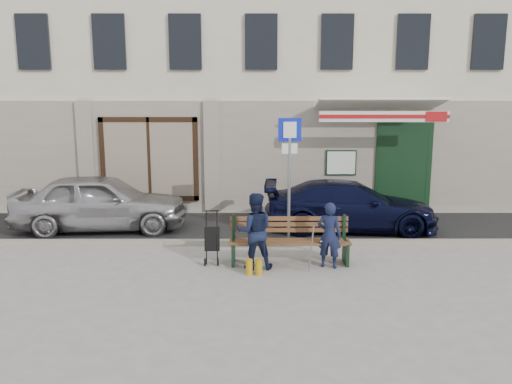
{
  "coord_description": "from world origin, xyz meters",
  "views": [
    {
      "loc": [
        -0.17,
        -9.35,
        3.23
      ],
      "look_at": [
        -0.15,
        1.6,
        1.2
      ],
      "focal_mm": 35.0,
      "sensor_mm": 36.0,
      "label": 1
    }
  ],
  "objects_px": {
    "car_silver": "(101,202)",
    "bench": "(287,241)",
    "man": "(329,235)",
    "woman": "(254,231)",
    "car_navy": "(350,206)",
    "parking_sign": "(289,159)",
    "stroller": "(212,240)"
  },
  "relations": [
    {
      "from": "parking_sign",
      "to": "woman",
      "type": "bearing_deg",
      "value": -119.26
    },
    {
      "from": "car_silver",
      "to": "woman",
      "type": "relative_size",
      "value": 2.83
    },
    {
      "from": "car_silver",
      "to": "woman",
      "type": "height_order",
      "value": "woman"
    },
    {
      "from": "car_navy",
      "to": "bench",
      "type": "xyz_separation_m",
      "value": [
        -1.73,
        -2.62,
        -0.16
      ]
    },
    {
      "from": "parking_sign",
      "to": "woman",
      "type": "height_order",
      "value": "parking_sign"
    },
    {
      "from": "parking_sign",
      "to": "stroller",
      "type": "relative_size",
      "value": 2.7
    },
    {
      "from": "bench",
      "to": "stroller",
      "type": "xyz_separation_m",
      "value": [
        -1.5,
        0.06,
        0.01
      ]
    },
    {
      "from": "bench",
      "to": "woman",
      "type": "xyz_separation_m",
      "value": [
        -0.65,
        -0.28,
        0.29
      ]
    },
    {
      "from": "car_navy",
      "to": "man",
      "type": "height_order",
      "value": "man"
    },
    {
      "from": "stroller",
      "to": "woman",
      "type": "bearing_deg",
      "value": -25.24
    },
    {
      "from": "man",
      "to": "stroller",
      "type": "relative_size",
      "value": 1.24
    },
    {
      "from": "parking_sign",
      "to": "car_navy",
      "type": "bearing_deg",
      "value": 24.5
    },
    {
      "from": "bench",
      "to": "woman",
      "type": "relative_size",
      "value": 1.61
    },
    {
      "from": "man",
      "to": "woman",
      "type": "distance_m",
      "value": 1.45
    },
    {
      "from": "car_navy",
      "to": "stroller",
      "type": "relative_size",
      "value": 4.08
    },
    {
      "from": "woman",
      "to": "parking_sign",
      "type": "bearing_deg",
      "value": -116.24
    },
    {
      "from": "man",
      "to": "bench",
      "type": "bearing_deg",
      "value": 1.57
    },
    {
      "from": "man",
      "to": "stroller",
      "type": "height_order",
      "value": "man"
    },
    {
      "from": "bench",
      "to": "woman",
      "type": "bearing_deg",
      "value": -156.9
    },
    {
      "from": "man",
      "to": "stroller",
      "type": "bearing_deg",
      "value": 10.46
    },
    {
      "from": "stroller",
      "to": "parking_sign",
      "type": "bearing_deg",
      "value": 40.52
    },
    {
      "from": "car_silver",
      "to": "car_navy",
      "type": "bearing_deg",
      "value": -94.25
    },
    {
      "from": "stroller",
      "to": "car_navy",
      "type": "bearing_deg",
      "value": 34.85
    },
    {
      "from": "woman",
      "to": "car_navy",
      "type": "bearing_deg",
      "value": -133.37
    },
    {
      "from": "car_silver",
      "to": "stroller",
      "type": "height_order",
      "value": "car_silver"
    },
    {
      "from": "woman",
      "to": "stroller",
      "type": "bearing_deg",
      "value": -25.65
    },
    {
      "from": "man",
      "to": "woman",
      "type": "bearing_deg",
      "value": 19.6
    },
    {
      "from": "car_silver",
      "to": "bench",
      "type": "bearing_deg",
      "value": -124.53
    },
    {
      "from": "car_silver",
      "to": "parking_sign",
      "type": "relative_size",
      "value": 1.49
    },
    {
      "from": "car_silver",
      "to": "woman",
      "type": "xyz_separation_m",
      "value": [
        3.84,
        -2.9,
        0.03
      ]
    },
    {
      "from": "car_navy",
      "to": "stroller",
      "type": "height_order",
      "value": "car_navy"
    },
    {
      "from": "car_navy",
      "to": "man",
      "type": "relative_size",
      "value": 3.3
    }
  ]
}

